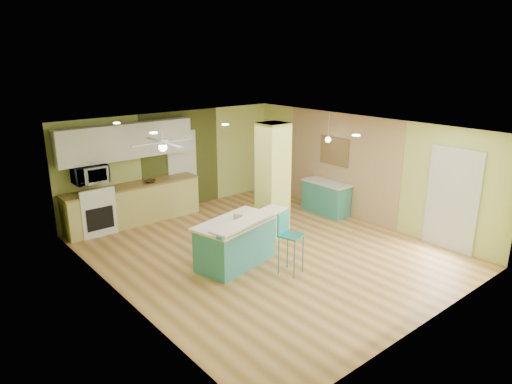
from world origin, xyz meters
TOP-DOWN VIEW (x-y plane):
  - floor at (0.00, 0.00)m, footprint 6.00×7.00m
  - ceiling at (0.00, 0.00)m, footprint 6.00×7.00m
  - wall_back at (0.00, 3.50)m, footprint 6.00×0.01m
  - wall_front at (0.00, -3.50)m, footprint 6.00×0.01m
  - wall_left at (-3.00, 0.00)m, footprint 0.01×7.00m
  - wall_right at (3.00, 0.00)m, footprint 0.01×7.00m
  - wood_panel at (2.99, 0.60)m, footprint 0.02×3.40m
  - olive_accent at (0.20, 3.49)m, footprint 2.20×0.02m
  - interior_door at (0.20, 3.46)m, footprint 0.82×0.05m
  - french_door at (2.97, -2.30)m, footprint 0.04×1.08m
  - column at (0.65, 0.50)m, footprint 0.55×0.55m
  - kitchen_run at (-1.30, 3.20)m, footprint 3.25×0.63m
  - stove at (-2.25, 3.19)m, footprint 0.76×0.66m
  - upper_cabinets at (-1.30, 3.32)m, footprint 3.20×0.34m
  - microwave at (-2.25, 3.20)m, footprint 0.70×0.48m
  - ceiling_fan at (-1.10, 2.00)m, footprint 1.41×1.41m
  - pendant_lamp at (2.65, 0.75)m, footprint 0.14×0.14m
  - wall_decor at (2.96, 0.80)m, footprint 0.03×0.90m
  - peninsula at (-0.79, -0.10)m, footprint 1.92×1.35m
  - bar_stool at (-0.30, -0.97)m, footprint 0.47×0.47m
  - side_counter at (2.70, 0.78)m, footprint 0.53×1.26m
  - fruit_bowl at (-0.89, 3.11)m, footprint 0.29×0.29m
  - canister at (-0.75, -0.10)m, footprint 0.17×0.17m

SIDE VIEW (x-z plane):
  - floor at x=0.00m, z-range -0.01..0.00m
  - side_counter at x=2.70m, z-range 0.00..0.81m
  - stove at x=-2.25m, z-range -0.08..1.00m
  - peninsula at x=-0.79m, z-range -0.04..0.96m
  - kitchen_run at x=-1.30m, z-range 0.00..0.94m
  - bar_stool at x=-0.30m, z-range 0.19..1.35m
  - canister at x=-0.75m, z-range 0.86..1.02m
  - fruit_bowl at x=-0.89m, z-range 0.94..1.00m
  - interior_door at x=0.20m, z-range 0.00..2.00m
  - french_door at x=2.97m, z-range 0.00..2.10m
  - wall_back at x=0.00m, z-range 0.00..2.50m
  - wall_front at x=0.00m, z-range 0.00..2.50m
  - wall_left at x=-3.00m, z-range 0.00..2.50m
  - wall_right at x=3.00m, z-range 0.00..2.50m
  - wood_panel at x=2.99m, z-range 0.00..2.50m
  - olive_accent at x=0.20m, z-range 0.00..2.50m
  - column at x=0.65m, z-range 0.00..2.50m
  - microwave at x=-2.25m, z-range 1.16..1.55m
  - wall_decor at x=2.96m, z-range 1.20..1.90m
  - pendant_lamp at x=2.65m, z-range 1.54..2.23m
  - upper_cabinets at x=-1.30m, z-range 1.55..2.35m
  - ceiling_fan at x=-1.10m, z-range 1.77..2.38m
  - ceiling at x=0.00m, z-range 2.50..2.51m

